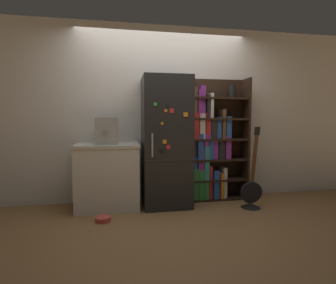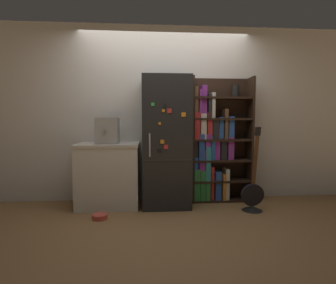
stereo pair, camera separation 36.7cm
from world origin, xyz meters
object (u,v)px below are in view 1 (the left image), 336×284
bookshelf (211,146)px  espresso_machine (107,131)px  refrigerator (166,142)px  pet_bowl (103,219)px  guitar (251,196)px

bookshelf → espresso_machine: size_ratio=5.12×
refrigerator → pet_bowl: refrigerator is taller
espresso_machine → guitar: size_ratio=0.32×
refrigerator → espresso_machine: refrigerator is taller
guitar → bookshelf: bearing=128.9°
bookshelf → guitar: bearing=-51.1°
espresso_machine → pet_bowl: 1.13m
refrigerator → pet_bowl: (-0.84, -0.49, -0.87)m
espresso_machine → guitar: espresso_machine is taller
refrigerator → espresso_machine: (-0.80, -0.02, 0.16)m
refrigerator → pet_bowl: bearing=-149.9°
guitar → espresso_machine: bearing=170.7°
espresso_machine → guitar: bearing=-9.3°
guitar → pet_bowl: (-1.97, -0.15, -0.13)m
pet_bowl → espresso_machine: bearing=85.1°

